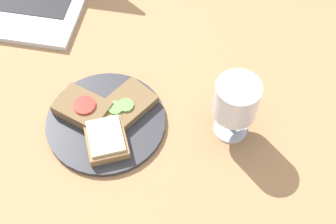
{
  "coord_description": "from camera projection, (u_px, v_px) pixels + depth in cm",
  "views": [
    {
      "loc": [
        14.17,
        -48.02,
        81.06
      ],
      "look_at": [
        5.4,
        -0.37,
        8.0
      ],
      "focal_mm": 50.0,
      "sensor_mm": 36.0,
      "label": 1
    }
  ],
  "objects": [
    {
      "name": "sandwich_with_cucumber",
      "position": [
        126.0,
        105.0,
        0.92
      ],
      "size": [
        12.17,
        13.19,
        2.28
      ],
      "color": "brown",
      "rests_on": "plate"
    },
    {
      "name": "sandwich_with_cheese",
      "position": [
        106.0,
        139.0,
        0.88
      ],
      "size": [
        10.59,
        11.46,
        2.57
      ],
      "color": "#937047",
      "rests_on": "plate"
    },
    {
      "name": "wine_glass",
      "position": [
        236.0,
        101.0,
        0.83
      ],
      "size": [
        8.15,
        8.15,
        13.88
      ],
      "color": "white",
      "rests_on": "wooden_table"
    },
    {
      "name": "wooden_table",
      "position": [
        142.0,
        124.0,
        0.94
      ],
      "size": [
        140.0,
        140.0,
        3.0
      ],
      "primitive_type": "cube",
      "color": "#B27F51",
      "rests_on": "ground"
    },
    {
      "name": "sandwich_with_tomato",
      "position": [
        83.0,
        108.0,
        0.91
      ],
      "size": [
        11.85,
        9.93,
        2.99
      ],
      "color": "brown",
      "rests_on": "plate"
    },
    {
      "name": "plate",
      "position": [
        106.0,
        122.0,
        0.92
      ],
      "size": [
        23.46,
        23.46,
        1.05
      ],
      "primitive_type": "cylinder",
      "color": "#333338",
      "rests_on": "wooden_table"
    }
  ]
}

